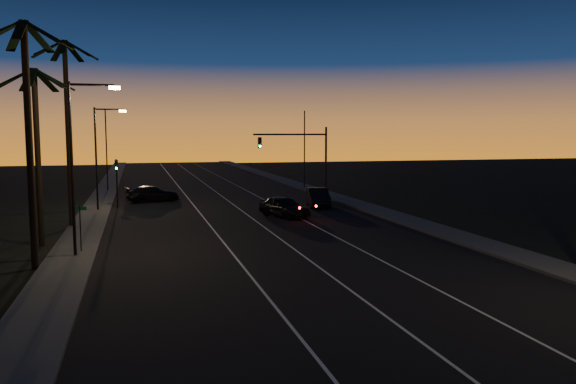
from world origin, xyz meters
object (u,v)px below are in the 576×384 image
object	(u,v)px
signal_mast	(302,151)
lead_car	(284,207)
right_car	(318,197)
cross_car	(152,194)

from	to	relation	value
signal_mast	lead_car	size ratio (longest dim) A/B	1.29
signal_mast	right_car	bearing A→B (deg)	-85.48
signal_mast	lead_car	world-z (taller)	signal_mast
signal_mast	right_car	size ratio (longest dim) A/B	1.38
lead_car	cross_car	distance (m)	15.81
cross_car	right_car	bearing A→B (deg)	-28.39
right_car	cross_car	bearing A→B (deg)	151.61
signal_mast	lead_car	bearing A→B (deg)	-114.46
signal_mast	cross_car	bearing A→B (deg)	165.08
signal_mast	cross_car	world-z (taller)	signal_mast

